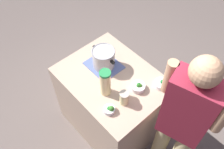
{
  "coord_description": "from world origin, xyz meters",
  "views": [
    {
      "loc": [
        1.06,
        -0.95,
        2.74
      ],
      "look_at": [
        0.0,
        0.0,
        0.95
      ],
      "focal_mm": 39.42,
      "sensor_mm": 36.0,
      "label": 1
    }
  ],
  "objects_px": {
    "broccoli_bowl_back": "(110,109)",
    "broccoli_bowl_center": "(138,87)",
    "broccoli_bowl_front": "(162,84)",
    "cooking_pot": "(104,58)",
    "lemonade_pitcher": "(105,83)",
    "mason_jar": "(124,98)",
    "person_cook": "(180,125)"
  },
  "relations": [
    {
      "from": "cooking_pot",
      "to": "lemonade_pitcher",
      "type": "height_order",
      "value": "lemonade_pitcher"
    },
    {
      "from": "cooking_pot",
      "to": "mason_jar",
      "type": "bearing_deg",
      "value": -18.44
    },
    {
      "from": "mason_jar",
      "to": "broccoli_bowl_center",
      "type": "xyz_separation_m",
      "value": [
        -0.02,
        0.2,
        -0.04
      ]
    },
    {
      "from": "cooking_pot",
      "to": "mason_jar",
      "type": "height_order",
      "value": "cooking_pot"
    },
    {
      "from": "broccoli_bowl_center",
      "to": "broccoli_bowl_front",
      "type": "bearing_deg",
      "value": 57.94
    },
    {
      "from": "broccoli_bowl_back",
      "to": "broccoli_bowl_center",
      "type": "bearing_deg",
      "value": 90.24
    },
    {
      "from": "broccoli_bowl_front",
      "to": "broccoli_bowl_back",
      "type": "relative_size",
      "value": 1.31
    },
    {
      "from": "broccoli_bowl_front",
      "to": "broccoli_bowl_back",
      "type": "height_order",
      "value": "broccoli_bowl_back"
    },
    {
      "from": "broccoli_bowl_center",
      "to": "broccoli_bowl_back",
      "type": "relative_size",
      "value": 1.26
    },
    {
      "from": "lemonade_pitcher",
      "to": "broccoli_bowl_back",
      "type": "distance_m",
      "value": 0.23
    },
    {
      "from": "cooking_pot",
      "to": "person_cook",
      "type": "distance_m",
      "value": 0.93
    },
    {
      "from": "broccoli_bowl_front",
      "to": "lemonade_pitcher",
      "type": "bearing_deg",
      "value": -123.8
    },
    {
      "from": "broccoli_bowl_front",
      "to": "broccoli_bowl_center",
      "type": "xyz_separation_m",
      "value": [
        -0.12,
        -0.19,
        0.0
      ]
    },
    {
      "from": "mason_jar",
      "to": "broccoli_bowl_back",
      "type": "xyz_separation_m",
      "value": [
        -0.02,
        -0.15,
        -0.04
      ]
    },
    {
      "from": "cooking_pot",
      "to": "broccoli_bowl_back",
      "type": "height_order",
      "value": "cooking_pot"
    },
    {
      "from": "person_cook",
      "to": "broccoli_bowl_front",
      "type": "bearing_deg",
      "value": 148.59
    },
    {
      "from": "lemonade_pitcher",
      "to": "broccoli_bowl_center",
      "type": "height_order",
      "value": "lemonade_pitcher"
    },
    {
      "from": "lemonade_pitcher",
      "to": "broccoli_bowl_front",
      "type": "bearing_deg",
      "value": 56.2
    },
    {
      "from": "lemonade_pitcher",
      "to": "person_cook",
      "type": "height_order",
      "value": "person_cook"
    },
    {
      "from": "lemonade_pitcher",
      "to": "broccoli_bowl_back",
      "type": "bearing_deg",
      "value": -31.44
    },
    {
      "from": "broccoli_bowl_center",
      "to": "broccoli_bowl_back",
      "type": "xyz_separation_m",
      "value": [
        0.0,
        -0.35,
        -0.0
      ]
    },
    {
      "from": "cooking_pot",
      "to": "lemonade_pitcher",
      "type": "relative_size",
      "value": 1.03
    },
    {
      "from": "broccoli_bowl_back",
      "to": "lemonade_pitcher",
      "type": "bearing_deg",
      "value": 148.56
    },
    {
      "from": "cooking_pot",
      "to": "mason_jar",
      "type": "distance_m",
      "value": 0.46
    },
    {
      "from": "cooking_pot",
      "to": "person_cook",
      "type": "xyz_separation_m",
      "value": [
        0.92,
        0.0,
        -0.04
      ]
    },
    {
      "from": "lemonade_pitcher",
      "to": "person_cook",
      "type": "bearing_deg",
      "value": 16.24
    },
    {
      "from": "lemonade_pitcher",
      "to": "broccoli_bowl_center",
      "type": "relative_size",
      "value": 2.15
    },
    {
      "from": "mason_jar",
      "to": "person_cook",
      "type": "height_order",
      "value": "person_cook"
    },
    {
      "from": "broccoli_bowl_center",
      "to": "person_cook",
      "type": "bearing_deg",
      "value": -5.24
    },
    {
      "from": "broccoli_bowl_back",
      "to": "person_cook",
      "type": "xyz_separation_m",
      "value": [
        0.5,
        0.3,
        0.04
      ]
    },
    {
      "from": "broccoli_bowl_center",
      "to": "broccoli_bowl_back",
      "type": "bearing_deg",
      "value": -89.76
    },
    {
      "from": "lemonade_pitcher",
      "to": "broccoli_bowl_back",
      "type": "xyz_separation_m",
      "value": [
        0.17,
        -0.11,
        -0.11
      ]
    }
  ]
}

